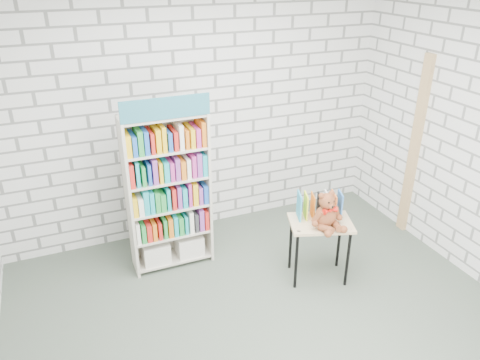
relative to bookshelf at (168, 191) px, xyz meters
name	(u,v)px	position (x,y,z in m)	size (l,w,h in m)	color
ground	(272,329)	(0.54, -1.36, -0.85)	(4.50, 4.50, 0.00)	#475245
room_shell	(279,142)	(0.54, -1.36, 0.93)	(4.52, 4.02, 2.81)	silver
bookshelf	(168,191)	(0.00, 0.00, 0.00)	(0.83, 0.32, 1.87)	beige
display_table	(320,230)	(1.30, -0.84, -0.29)	(0.71, 0.59, 0.65)	tan
table_books	(320,206)	(1.34, -0.74, -0.08)	(0.46, 0.31, 0.25)	#2B97BD
teddy_bear	(327,214)	(1.30, -0.94, -0.06)	(0.34, 0.31, 0.37)	brown
door_trim	(415,148)	(2.76, -0.41, 0.20)	(0.05, 0.12, 2.10)	tan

